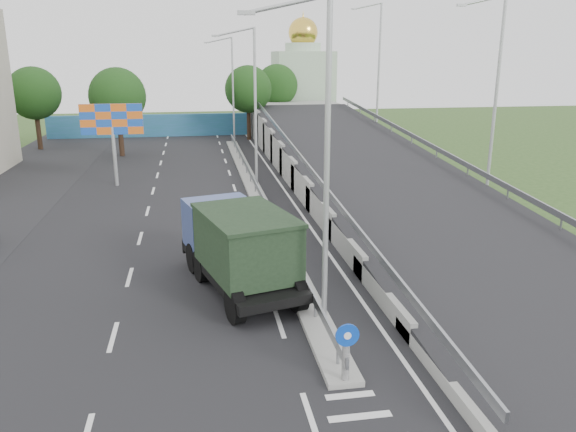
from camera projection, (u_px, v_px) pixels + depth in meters
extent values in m
cube|color=black|center=(210.00, 213.00, 31.48)|extent=(26.00, 90.00, 0.04)
cube|color=gray|center=(255.00, 193.00, 35.72)|extent=(1.00, 44.00, 0.20)
cube|color=gray|center=(440.00, 153.00, 37.05)|extent=(0.10, 50.00, 0.32)
cube|color=gray|center=(299.00, 157.00, 35.54)|extent=(0.10, 50.00, 0.32)
cube|color=gray|center=(255.00, 183.00, 35.54)|extent=(0.08, 44.00, 0.32)
cylinder|color=gray|center=(255.00, 187.00, 35.61)|extent=(0.09, 0.09, 0.60)
cylinder|color=black|center=(346.00, 359.00, 14.86)|extent=(0.20, 0.20, 1.20)
cylinder|color=#0C3FBF|center=(347.00, 335.00, 14.58)|extent=(0.64, 0.05, 0.64)
cylinder|color=white|center=(348.00, 336.00, 14.55)|extent=(0.20, 0.03, 0.20)
cylinder|color=#B2B5B7|center=(327.00, 168.00, 17.30)|extent=(0.18, 0.18, 10.00)
cylinder|color=#B2B5B7|center=(289.00, 4.00, 15.79)|extent=(2.57, 0.12, 0.66)
cube|color=#B2B5B7|center=(246.00, 13.00, 15.67)|extent=(0.50, 0.18, 0.12)
cylinder|color=#B2B5B7|center=(255.00, 109.00, 36.25)|extent=(0.18, 0.18, 10.00)
cylinder|color=#B2B5B7|center=(235.00, 32.00, 34.75)|extent=(2.57, 0.12, 0.66)
cube|color=#B2B5B7|center=(216.00, 36.00, 34.63)|extent=(0.50, 0.18, 0.12)
cylinder|color=#B2B5B7|center=(233.00, 90.00, 55.21)|extent=(0.18, 0.18, 10.00)
cylinder|color=#B2B5B7|center=(219.00, 40.00, 53.71)|extent=(2.57, 0.12, 0.66)
cube|color=#B2B5B7|center=(207.00, 43.00, 53.59)|extent=(0.50, 0.18, 0.12)
cube|color=#206477|center=(191.00, 125.00, 61.32)|extent=(30.00, 0.50, 2.40)
cube|color=#B2CCAD|center=(303.00, 89.00, 70.21)|extent=(7.00, 7.00, 9.00)
cylinder|color=#B2CCAD|center=(303.00, 47.00, 68.83)|extent=(4.40, 4.40, 1.00)
sphere|color=gold|center=(303.00, 33.00, 68.36)|extent=(3.60, 3.60, 3.60)
cone|color=gold|center=(303.00, 15.00, 67.81)|extent=(0.30, 0.30, 1.20)
cylinder|color=#B2B5B7|center=(115.00, 157.00, 37.55)|extent=(0.24, 0.24, 4.00)
cube|color=orange|center=(112.00, 119.00, 36.86)|extent=(4.00, 0.20, 2.00)
cylinder|color=black|center=(121.00, 133.00, 48.77)|extent=(0.44, 0.44, 4.00)
sphere|color=black|center=(117.00, 96.00, 47.89)|extent=(4.80, 4.80, 4.80)
cylinder|color=black|center=(249.00, 121.00, 58.26)|extent=(0.44, 0.44, 4.00)
sphere|color=black|center=(248.00, 89.00, 57.38)|extent=(4.80, 4.80, 4.80)
cylinder|color=black|center=(38.00, 128.00, 52.24)|extent=(0.44, 0.44, 4.00)
sphere|color=black|center=(34.00, 93.00, 51.35)|extent=(4.80, 4.80, 4.80)
cylinder|color=black|center=(277.00, 113.00, 65.53)|extent=(0.44, 0.44, 4.00)
sphere|color=black|center=(277.00, 85.00, 64.65)|extent=(4.80, 4.80, 4.80)
cylinder|color=black|center=(195.00, 258.00, 22.80)|extent=(0.70, 1.30, 1.24)
cylinder|color=black|center=(247.00, 250.00, 23.70)|extent=(0.70, 1.30, 1.24)
cylinder|color=black|center=(202.00, 266.00, 21.91)|extent=(0.70, 1.30, 1.24)
cylinder|color=black|center=(255.00, 258.00, 22.81)|extent=(0.70, 1.30, 1.24)
cylinder|color=black|center=(235.00, 306.00, 18.46)|extent=(0.70, 1.30, 1.24)
cylinder|color=black|center=(297.00, 294.00, 19.36)|extent=(0.70, 1.30, 1.24)
cube|color=black|center=(240.00, 269.00, 21.13)|extent=(4.32, 7.43, 0.34)
cube|color=navy|center=(218.00, 222.00, 23.14)|extent=(2.98, 2.42, 1.92)
cube|color=black|center=(211.00, 205.00, 23.76)|extent=(2.09, 0.62, 0.79)
cube|color=black|center=(212.00, 243.00, 24.30)|extent=(2.55, 0.84, 0.56)
cube|color=black|center=(246.00, 243.00, 20.20)|extent=(3.73, 4.85, 2.03)
cube|color=black|center=(245.00, 215.00, 19.90)|extent=(3.87, 4.98, 0.14)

